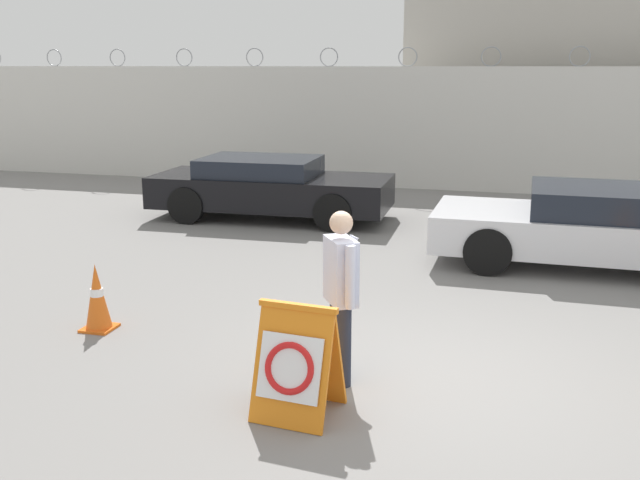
% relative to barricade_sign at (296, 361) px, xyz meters
% --- Properties ---
extents(ground_plane, '(90.00, 90.00, 0.00)m').
position_rel_barricade_sign_xyz_m(ground_plane, '(1.05, 0.99, -0.50)').
color(ground_plane, gray).
extents(perimeter_wall, '(36.00, 0.30, 3.41)m').
position_rel_barricade_sign_xyz_m(perimeter_wall, '(1.05, 12.14, 0.98)').
color(perimeter_wall, silver).
rests_on(perimeter_wall, ground_plane).
extents(building_block, '(9.06, 7.74, 6.32)m').
position_rel_barricade_sign_xyz_m(building_block, '(3.30, 17.39, 2.66)').
color(building_block, '#B2ADA3').
rests_on(building_block, ground_plane).
extents(barricade_sign, '(0.74, 0.73, 1.02)m').
position_rel_barricade_sign_xyz_m(barricade_sign, '(0.00, 0.00, 0.00)').
color(barricade_sign, orange).
rests_on(barricade_sign, ground_plane).
extents(security_guard, '(0.42, 0.67, 1.69)m').
position_rel_barricade_sign_xyz_m(security_guard, '(0.21, 0.76, 0.43)').
color(security_guard, '#232838').
rests_on(security_guard, ground_plane).
extents(traffic_cone_near, '(0.35, 0.35, 0.78)m').
position_rel_barricade_sign_xyz_m(traffic_cone_near, '(-2.83, 1.39, -0.11)').
color(traffic_cone_near, orange).
rests_on(traffic_cone_near, ground_plane).
extents(parked_car_front_coupe, '(4.71, 2.00, 1.21)m').
position_rel_barricade_sign_xyz_m(parked_car_front_coupe, '(-2.94, 7.76, 0.13)').
color(parked_car_front_coupe, black).
rests_on(parked_car_front_coupe, ground_plane).
extents(parked_car_rear_sedan, '(4.67, 2.09, 1.22)m').
position_rel_barricade_sign_xyz_m(parked_car_rear_sedan, '(2.93, 5.72, 0.13)').
color(parked_car_rear_sedan, black).
rests_on(parked_car_rear_sedan, ground_plane).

